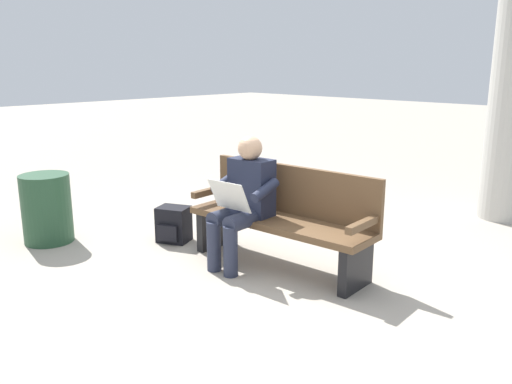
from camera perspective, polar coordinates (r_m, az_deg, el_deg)
The scene contains 5 objects.
ground_plane at distance 4.88m, azimuth 2.38°, elevation -7.97°, with size 40.00×40.00×0.00m, color #A89E8E.
bench_near at distance 4.78m, azimuth 2.96°, elevation -2.61°, with size 1.83×0.60×0.90m.
person_seated at distance 4.73m, azimuth -1.36°, elevation -0.65°, with size 0.59×0.59×1.18m.
backpack at distance 5.52m, azimuth -8.91°, elevation -3.50°, with size 0.39×0.37×0.37m.
trash_bin at distance 5.81m, azimuth -21.68°, elevation -1.66°, with size 0.49×0.49×0.71m, color #23472D.
Camera 1 is at (-3.00, 3.40, 1.81)m, focal length 37.00 mm.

